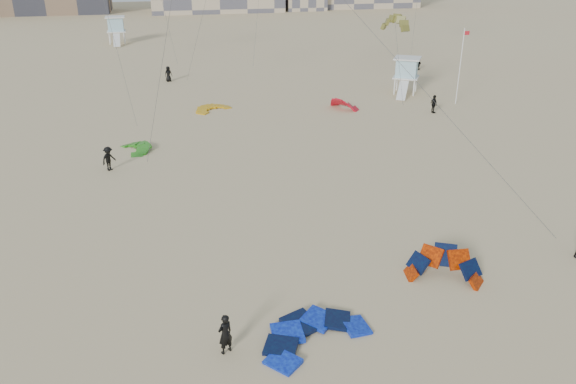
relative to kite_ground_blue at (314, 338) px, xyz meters
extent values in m
plane|color=#C8B786|center=(-0.84, -0.21, 0.00)|extent=(320.00, 320.00, 0.00)
imported|color=black|center=(-3.74, -0.06, 0.91)|extent=(0.79, 0.71, 1.82)
imported|color=black|center=(-9.78, 22.09, 0.91)|extent=(1.30, 1.32, 1.82)
imported|color=black|center=(20.56, 31.20, 0.90)|extent=(0.55, 1.10, 1.81)
imported|color=black|center=(-4.75, 51.17, 0.92)|extent=(1.04, 0.85, 1.84)
imported|color=black|center=(27.99, 51.12, 0.81)|extent=(0.64, 1.54, 1.61)
cylinder|color=#3F3F3F|center=(-4.65, 21.49, 10.59)|extent=(4.70, 1.98, 19.20)
cylinder|color=#3F3F3F|center=(8.83, 18.20, 9.85)|extent=(11.27, 28.36, 17.72)
cylinder|color=#3F3F3F|center=(-9.37, 31.75, 9.92)|extent=(2.97, 4.18, 17.85)
cylinder|color=#3F3F3F|center=(17.61, 33.66, 4.50)|extent=(0.65, 4.91, 7.01)
cylinder|color=#3F3F3F|center=(-4.26, 60.32, 5.91)|extent=(1.72, 6.36, 9.83)
cube|color=white|center=(21.13, 39.53, 1.81)|extent=(3.70, 3.70, 0.14)
cube|color=#9FCCDA|center=(21.13, 39.53, 2.84)|extent=(3.04, 3.04, 1.93)
cube|color=white|center=(21.13, 39.53, 3.88)|extent=(3.83, 3.83, 0.15)
cube|color=white|center=(21.13, 36.92, 0.87)|extent=(2.21, 2.85, 1.60)
cube|color=white|center=(-12.45, 82.31, 2.01)|extent=(3.08, 3.08, 0.15)
cube|color=#9FCCDA|center=(-12.45, 82.31, 3.15)|extent=(2.53, 2.53, 2.15)
cube|color=white|center=(-12.45, 82.31, 4.31)|extent=(3.19, 3.19, 0.17)
cube|color=white|center=(-12.45, 79.41, 0.97)|extent=(1.15, 3.07, 1.78)
cylinder|color=white|center=(24.44, 33.92, 3.86)|extent=(0.10, 0.10, 7.72)
cube|color=red|center=(24.73, 33.92, 7.24)|extent=(0.58, 0.02, 0.39)
camera|label=1|loc=(-5.23, -18.62, 15.37)|focal=35.00mm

